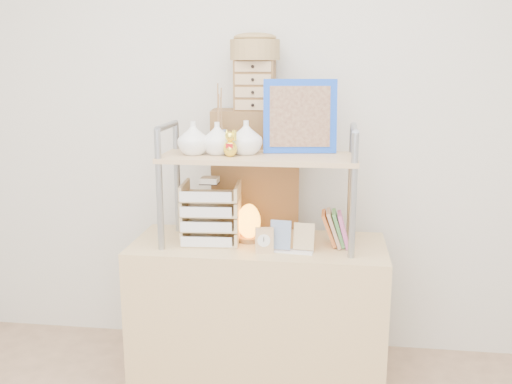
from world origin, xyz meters
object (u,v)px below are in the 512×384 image
at_px(letter_tray, 211,216).
at_px(salt_lamp, 249,222).
at_px(cabinet, 255,235).
at_px(desk, 258,316).

xyz_separation_m(letter_tray, salt_lamp, (0.18, 0.03, -0.03)).
height_order(cabinet, salt_lamp, cabinet).
bearing_deg(desk, cabinet, 99.81).
distance_m(letter_tray, salt_lamp, 0.18).
bearing_deg(desk, letter_tray, -178.65).
height_order(desk, salt_lamp, salt_lamp).
relative_size(desk, cabinet, 0.89).
xyz_separation_m(desk, salt_lamp, (-0.05, 0.02, 0.47)).
distance_m(desk, salt_lamp, 0.47).
height_order(cabinet, letter_tray, cabinet).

